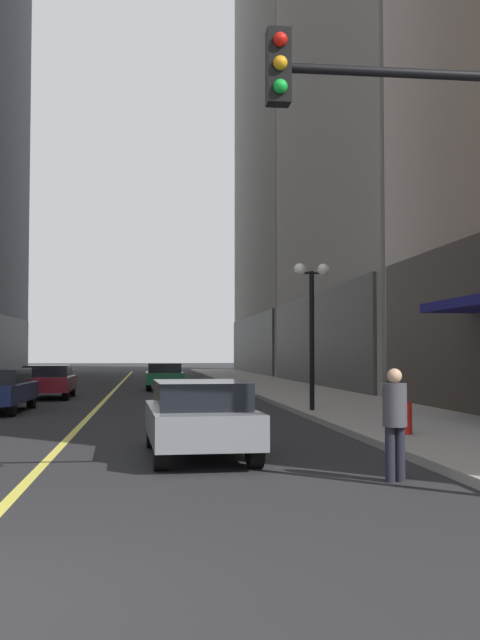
{
  "coord_description": "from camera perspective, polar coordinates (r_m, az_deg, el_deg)",
  "views": [
    {
      "loc": [
        1.69,
        -5.67,
        1.8
      ],
      "look_at": [
        5.52,
        26.4,
        3.22
      ],
      "focal_mm": 42.71,
      "sensor_mm": 36.0,
      "label": 1
    }
  ],
  "objects": [
    {
      "name": "street_lamp_right_mid",
      "position": [
        22.31,
        5.39,
        1.25
      ],
      "size": [
        1.06,
        0.36,
        4.43
      ],
      "color": "black",
      "rests_on": "ground"
    },
    {
      "name": "car_grey",
      "position": [
        13.26,
        -3.08,
        -7.19
      ],
      "size": [
        1.86,
        4.13,
        1.32
      ],
      "color": "slate",
      "rests_on": "ground"
    },
    {
      "name": "pedestrian_with_orange_bag",
      "position": [
        10.98,
        11.53,
        -7.07
      ],
      "size": [
        0.4,
        0.4,
        1.59
      ],
      "color": "black",
      "rests_on": "ground"
    },
    {
      "name": "lane_centre_stripe",
      "position": [
        40.74,
        -9.21,
        -5.0
      ],
      "size": [
        0.16,
        70.0,
        0.01
      ],
      "primitive_type": "cube",
      "color": "#E5D64C",
      "rests_on": "ground"
    },
    {
      "name": "ground_plane",
      "position": [
        40.74,
        -9.21,
        -5.01
      ],
      "size": [
        200.0,
        200.0,
        0.0
      ],
      "primitive_type": "plane",
      "color": "#262628"
    },
    {
      "name": "sidewalk_right",
      "position": [
        41.23,
        2.37,
        -4.91
      ],
      "size": [
        4.5,
        78.0,
        0.15
      ],
      "primitive_type": "cube",
      "color": "#9E9991",
      "rests_on": "ground"
    },
    {
      "name": "traffic_light_near_right",
      "position": [
        9.7,
        15.7,
        9.14
      ],
      "size": [
        3.43,
        0.35,
        5.65
      ],
      "color": "black",
      "rests_on": "ground"
    },
    {
      "name": "fire_hydrant_right",
      "position": [
        16.04,
        12.27,
        -7.46
      ],
      "size": [
        0.28,
        0.28,
        0.8
      ],
      "primitive_type": "cylinder",
      "color": "red",
      "rests_on": "ground"
    },
    {
      "name": "car_green",
      "position": [
        37.73,
        -5.72,
        -4.14
      ],
      "size": [
        1.83,
        4.5,
        1.32
      ],
      "color": "#196038",
      "rests_on": "ground"
    },
    {
      "name": "car_maroon",
      "position": [
        31.51,
        -14.2,
        -4.4
      ],
      "size": [
        2.0,
        4.55,
        1.32
      ],
      "color": "maroon",
      "rests_on": "ground"
    }
  ]
}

